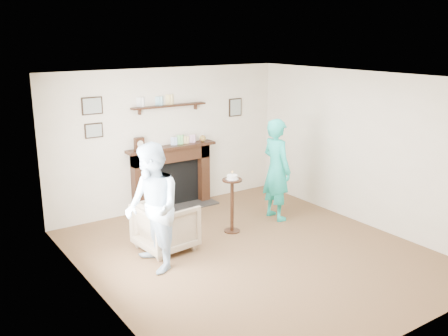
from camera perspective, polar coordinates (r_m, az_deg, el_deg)
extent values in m
plane|color=brown|center=(7.30, 3.29, -9.69)|extent=(5.00, 5.00, 0.00)
cube|color=beige|center=(8.93, -6.40, 3.31)|extent=(4.50, 0.04, 2.50)
cube|color=beige|center=(5.83, -14.41, -3.46)|extent=(0.04, 5.00, 2.50)
cube|color=beige|center=(8.40, 15.71, 2.10)|extent=(0.04, 5.00, 2.50)
cube|color=silver|center=(6.65, 3.61, 10.26)|extent=(4.50, 5.00, 0.04)
cube|color=black|center=(8.73, -9.79, -1.83)|extent=(0.18, 0.20, 1.10)
cube|color=black|center=(9.32, -2.41, -0.52)|extent=(0.18, 0.20, 1.10)
cube|color=black|center=(8.90, -6.05, 1.50)|extent=(1.50, 0.20, 0.24)
cube|color=black|center=(9.10, -6.16, -1.78)|extent=(1.14, 0.06, 0.86)
cube|color=#2D2A28|center=(9.07, -5.52, -4.58)|extent=(1.60, 0.44, 0.03)
cube|color=black|center=(8.84, -5.98, 2.38)|extent=(1.68, 0.26, 0.05)
cube|color=black|center=(8.76, -6.28, 7.08)|extent=(1.40, 0.15, 0.03)
cube|color=black|center=(8.26, -14.85, 6.89)|extent=(0.34, 0.03, 0.28)
cube|color=black|center=(8.32, -14.66, 4.17)|extent=(0.30, 0.03, 0.24)
cube|color=black|center=(9.59, 1.29, 6.95)|extent=(0.28, 0.03, 0.34)
cube|color=black|center=(8.54, -9.67, 2.73)|extent=(0.16, 0.09, 0.22)
cylinder|color=silver|center=(8.50, -9.54, 2.74)|extent=(0.11, 0.01, 0.11)
sphere|color=#379030|center=(9.13, -2.46, 3.41)|extent=(0.12, 0.12, 0.12)
imported|color=#C5AE92|center=(7.48, -6.60, -9.12)|extent=(0.84, 0.83, 0.71)
imported|color=#ACC2D8|center=(6.92, -7.91, -11.27)|extent=(0.73, 0.90, 1.72)
imported|color=#1F9EB1|center=(8.66, 5.86, -5.66)|extent=(0.43, 0.64, 1.72)
cylinder|color=black|center=(8.04, 0.91, -7.18)|extent=(0.26, 0.26, 0.02)
cylinder|color=black|center=(7.89, 0.93, -4.35)|extent=(0.05, 0.05, 0.82)
cylinder|color=black|center=(7.76, 0.94, -1.39)|extent=(0.31, 0.31, 0.03)
cylinder|color=silver|center=(7.76, 0.94, -1.27)|extent=(0.21, 0.21, 0.01)
cylinder|color=white|center=(7.75, 0.94, -1.04)|extent=(0.16, 0.16, 0.06)
cylinder|color=beige|center=(7.73, 0.94, -0.66)|extent=(0.01, 0.01, 0.05)
sphere|color=orange|center=(7.72, 0.94, -0.44)|extent=(0.02, 0.02, 0.02)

